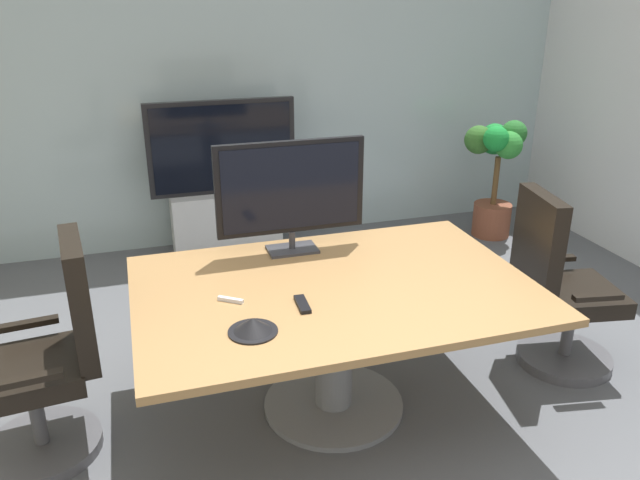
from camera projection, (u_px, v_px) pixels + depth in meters
ground_plane at (370, 436)px, 3.22m from camera, size 6.92×6.92×0.00m
wall_back_glass_partition at (247, 90)px, 5.34m from camera, size 5.87×0.10×2.64m
conference_table at (334, 314)px, 3.24m from camera, size 2.00×1.35×0.74m
office_chair_left at (51, 369)px, 2.98m from camera, size 0.62×0.60×1.09m
office_chair_right at (559, 296)px, 3.67m from camera, size 0.63×0.61×1.09m
tv_monitor at (291, 190)px, 3.46m from camera, size 0.84×0.18×0.64m
wall_display_unit at (225, 204)px, 5.28m from camera, size 1.20×0.36×1.31m
potted_plant at (495, 166)px, 5.59m from camera, size 0.51×0.51×1.06m
conference_phone at (253, 326)px, 2.73m from camera, size 0.22×0.22×0.07m
remote_control at (302, 304)px, 2.97m from camera, size 0.06×0.17×0.02m
whiteboard_marker at (231, 300)px, 3.00m from camera, size 0.12×0.09×0.02m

